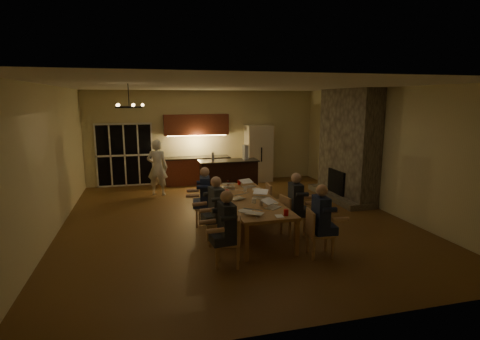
% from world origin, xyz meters
% --- Properties ---
extents(floor, '(9.00, 9.00, 0.00)m').
position_xyz_m(floor, '(0.00, 0.00, 0.00)').
color(floor, brown).
rests_on(floor, ground).
extents(back_wall, '(8.00, 0.04, 3.20)m').
position_xyz_m(back_wall, '(0.00, 4.52, 1.60)').
color(back_wall, beige).
rests_on(back_wall, ground).
extents(left_wall, '(0.04, 9.00, 3.20)m').
position_xyz_m(left_wall, '(-4.02, 0.00, 1.60)').
color(left_wall, beige).
rests_on(left_wall, ground).
extents(right_wall, '(0.04, 9.00, 3.20)m').
position_xyz_m(right_wall, '(4.02, 0.00, 1.60)').
color(right_wall, beige).
rests_on(right_wall, ground).
extents(ceiling, '(8.00, 9.00, 0.04)m').
position_xyz_m(ceiling, '(0.00, 0.00, 3.22)').
color(ceiling, white).
rests_on(ceiling, back_wall).
extents(french_doors, '(1.86, 0.08, 2.10)m').
position_xyz_m(french_doors, '(-2.70, 4.47, 1.05)').
color(french_doors, black).
rests_on(french_doors, ground).
extents(fireplace, '(0.58, 2.50, 3.20)m').
position_xyz_m(fireplace, '(3.70, 1.20, 1.60)').
color(fireplace, '#756C5C').
rests_on(fireplace, ground).
extents(kitchenette, '(2.24, 0.68, 2.40)m').
position_xyz_m(kitchenette, '(-0.30, 4.20, 1.20)').
color(kitchenette, brown).
rests_on(kitchenette, ground).
extents(refrigerator, '(0.90, 0.68, 2.00)m').
position_xyz_m(refrigerator, '(1.90, 4.15, 1.00)').
color(refrigerator, beige).
rests_on(refrigerator, ground).
extents(dining_table, '(1.10, 3.13, 0.75)m').
position_xyz_m(dining_table, '(0.14, -0.84, 0.38)').
color(dining_table, '#AD7D45').
rests_on(dining_table, ground).
extents(bar_island, '(1.81, 0.70, 1.08)m').
position_xyz_m(bar_island, '(0.40, 2.42, 0.54)').
color(bar_island, black).
rests_on(bar_island, ground).
extents(chair_left_near, '(0.55, 0.55, 0.89)m').
position_xyz_m(chair_left_near, '(-0.71, -2.42, 0.45)').
color(chair_left_near, tan).
rests_on(chair_left_near, ground).
extents(chair_left_mid, '(0.47, 0.47, 0.89)m').
position_xyz_m(chair_left_mid, '(-0.69, -1.38, 0.45)').
color(chair_left_mid, tan).
rests_on(chair_left_mid, ground).
extents(chair_left_far, '(0.55, 0.55, 0.89)m').
position_xyz_m(chair_left_far, '(-0.74, -0.21, 0.45)').
color(chair_left_far, tan).
rests_on(chair_left_far, ground).
extents(chair_right_near, '(0.49, 0.49, 0.89)m').
position_xyz_m(chair_right_near, '(1.05, -2.46, 0.45)').
color(chair_right_near, tan).
rests_on(chair_right_near, ground).
extents(chair_right_mid, '(0.50, 0.50, 0.89)m').
position_xyz_m(chair_right_mid, '(0.97, -1.34, 0.45)').
color(chair_right_mid, tan).
rests_on(chair_right_mid, ground).
extents(chair_right_far, '(0.47, 0.47, 0.89)m').
position_xyz_m(chair_right_far, '(1.01, -0.21, 0.45)').
color(chair_right_far, tan).
rests_on(chair_right_far, ground).
extents(person_left_near, '(0.66, 0.66, 1.38)m').
position_xyz_m(person_left_near, '(-0.74, -2.49, 0.69)').
color(person_left_near, '#21232B').
rests_on(person_left_near, ground).
extents(person_right_near, '(0.64, 0.64, 1.38)m').
position_xyz_m(person_right_near, '(1.04, -2.48, 0.69)').
color(person_right_near, '#1D2549').
rests_on(person_right_near, ground).
extents(person_left_mid, '(0.68, 0.68, 1.38)m').
position_xyz_m(person_left_mid, '(-0.69, -1.30, 0.69)').
color(person_left_mid, '#3D4349').
rests_on(person_left_mid, ground).
extents(person_right_mid, '(0.65, 0.65, 1.38)m').
position_xyz_m(person_right_mid, '(1.01, -1.35, 0.69)').
color(person_right_mid, '#21232B').
rests_on(person_right_mid, ground).
extents(person_left_far, '(0.68, 0.68, 1.38)m').
position_xyz_m(person_left_far, '(-0.75, -0.20, 0.69)').
color(person_left_far, '#1D2549').
rests_on(person_left_far, ground).
extents(standing_person, '(0.72, 0.57, 1.71)m').
position_xyz_m(standing_person, '(-1.70, 2.96, 0.86)').
color(standing_person, white).
rests_on(standing_person, ground).
extents(chandelier, '(0.54, 0.54, 0.03)m').
position_xyz_m(chandelier, '(-2.31, -0.78, 2.75)').
color(chandelier, black).
rests_on(chandelier, ceiling).
extents(laptop_a, '(0.42, 0.41, 0.23)m').
position_xyz_m(laptop_a, '(-0.08, -1.95, 0.86)').
color(laptop_a, silver).
rests_on(laptop_a, dining_table).
extents(laptop_b, '(0.42, 0.42, 0.23)m').
position_xyz_m(laptop_b, '(0.40, -1.66, 0.86)').
color(laptop_b, silver).
rests_on(laptop_b, dining_table).
extents(laptop_c, '(0.41, 0.39, 0.23)m').
position_xyz_m(laptop_c, '(-0.14, -0.80, 0.86)').
color(laptop_c, silver).
rests_on(laptop_c, dining_table).
extents(laptop_d, '(0.42, 0.40, 0.23)m').
position_xyz_m(laptop_d, '(0.37, -0.87, 0.86)').
color(laptop_d, silver).
rests_on(laptop_d, dining_table).
extents(laptop_e, '(0.35, 0.32, 0.23)m').
position_xyz_m(laptop_e, '(-0.08, 0.32, 0.86)').
color(laptop_e, silver).
rests_on(laptop_e, dining_table).
extents(laptop_f, '(0.39, 0.37, 0.23)m').
position_xyz_m(laptop_f, '(0.42, 0.24, 0.86)').
color(laptop_f, silver).
rests_on(laptop_f, dining_table).
extents(mug_front, '(0.09, 0.09, 0.10)m').
position_xyz_m(mug_front, '(0.13, -1.22, 0.80)').
color(mug_front, white).
rests_on(mug_front, dining_table).
extents(mug_mid, '(0.09, 0.09, 0.10)m').
position_xyz_m(mug_mid, '(0.20, -0.24, 0.80)').
color(mug_mid, white).
rests_on(mug_mid, dining_table).
extents(mug_back, '(0.09, 0.09, 0.10)m').
position_xyz_m(mug_back, '(-0.22, 0.00, 0.80)').
color(mug_back, white).
rests_on(mug_back, dining_table).
extents(redcup_near, '(0.09, 0.09, 0.12)m').
position_xyz_m(redcup_near, '(0.47, -2.19, 0.81)').
color(redcup_near, red).
rests_on(redcup_near, dining_table).
extents(redcup_mid, '(0.08, 0.08, 0.12)m').
position_xyz_m(redcup_mid, '(-0.27, -0.39, 0.81)').
color(redcup_mid, red).
rests_on(redcup_mid, dining_table).
extents(redcup_far, '(0.08, 0.08, 0.12)m').
position_xyz_m(redcup_far, '(0.25, 0.53, 0.81)').
color(redcup_far, red).
rests_on(redcup_far, dining_table).
extents(can_silver, '(0.07, 0.07, 0.12)m').
position_xyz_m(can_silver, '(0.21, -1.47, 0.81)').
color(can_silver, '#B2B2B7').
rests_on(can_silver, dining_table).
extents(can_cola, '(0.06, 0.06, 0.12)m').
position_xyz_m(can_cola, '(-0.02, 0.57, 0.81)').
color(can_cola, '#3F0F0C').
rests_on(can_cola, dining_table).
extents(can_right, '(0.07, 0.07, 0.12)m').
position_xyz_m(can_right, '(0.51, -0.49, 0.81)').
color(can_right, '#B2B2B7').
rests_on(can_right, dining_table).
extents(plate_near, '(0.25, 0.25, 0.02)m').
position_xyz_m(plate_near, '(0.49, -1.35, 0.76)').
color(plate_near, white).
rests_on(plate_near, dining_table).
extents(plate_left, '(0.27, 0.27, 0.02)m').
position_xyz_m(plate_left, '(-0.21, -1.74, 0.76)').
color(plate_left, white).
rests_on(plate_left, dining_table).
extents(plate_far, '(0.26, 0.26, 0.02)m').
position_xyz_m(plate_far, '(0.55, -0.11, 0.76)').
color(plate_far, white).
rests_on(plate_far, dining_table).
extents(notepad, '(0.17, 0.22, 0.01)m').
position_xyz_m(notepad, '(0.32, -2.22, 0.76)').
color(notepad, white).
rests_on(notepad, dining_table).
extents(bar_bottle, '(0.08, 0.08, 0.24)m').
position_xyz_m(bar_bottle, '(-0.06, 2.50, 1.20)').
color(bar_bottle, '#99999E').
rests_on(bar_bottle, bar_island).
extents(bar_blender, '(0.18, 0.18, 0.45)m').
position_xyz_m(bar_blender, '(0.95, 2.46, 1.30)').
color(bar_blender, silver).
rests_on(bar_blender, bar_island).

